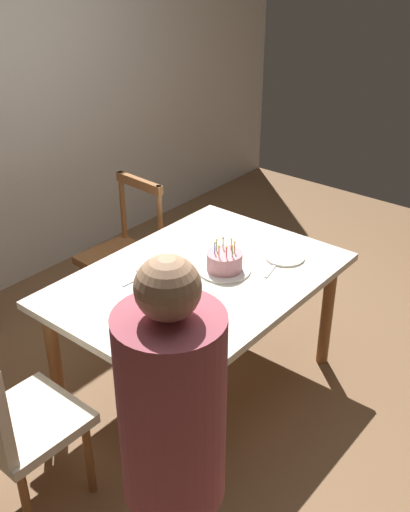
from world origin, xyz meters
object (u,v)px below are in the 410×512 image
object	(u,v)px
plate_near_guest	(285,257)
chair_upholstered	(8,419)
plate_far_side	(156,266)
dining_table	(199,290)
birthday_cake	(224,263)
person_celebrant	(174,456)
plate_near_celebrant	(181,328)
chair_spindle_back	(124,256)

from	to	relation	value
plate_near_guest	chair_upholstered	world-z (taller)	chair_upholstered
plate_far_side	plate_near_guest	xyz separation A→B (m)	(0.53, -0.48, 0.00)
dining_table	plate_far_side	size ratio (longest dim) A/B	6.86
birthday_cake	plate_far_side	bearing A→B (deg)	123.29
birthday_cake	person_celebrant	size ratio (longest dim) A/B	0.17
chair_upholstered	person_celebrant	size ratio (longest dim) A/B	0.59
plate_near_guest	person_celebrant	size ratio (longest dim) A/B	0.14
dining_table	plate_near_celebrant	world-z (taller)	plate_near_celebrant
plate_near_guest	person_celebrant	world-z (taller)	person_celebrant
chair_upholstered	person_celebrant	distance (m)	1.01
plate_near_celebrant	plate_far_side	distance (m)	0.59
plate_far_side	chair_upholstered	bearing A→B (deg)	-172.35
plate_near_celebrant	person_celebrant	xyz separation A→B (m)	(-0.70, -0.59, 0.18)
plate_near_guest	chair_upholstered	bearing A→B (deg)	168.09
birthday_cake	chair_spindle_back	bearing A→B (deg)	82.33
plate_far_side	plate_near_guest	world-z (taller)	same
chair_spindle_back	chair_upholstered	distance (m)	1.59
plate_near_celebrant	plate_far_side	xyz separation A→B (m)	(0.34, 0.48, 0.00)
dining_table	plate_near_guest	bearing A→B (deg)	-27.93
birthday_cake	chair_upholstered	world-z (taller)	chair_upholstered
dining_table	plate_near_guest	size ratio (longest dim) A/B	6.86
dining_table	chair_upholstered	xyz separation A→B (m)	(-1.14, 0.10, -0.12)
dining_table	chair_upholstered	size ratio (longest dim) A/B	1.59
plate_near_celebrant	birthday_cake	bearing A→B (deg)	17.49
dining_table	person_celebrant	xyz separation A→B (m)	(-1.12, -0.83, 0.27)
plate_near_celebrant	chair_spindle_back	xyz separation A→B (m)	(0.67, 1.09, -0.29)
plate_far_side	person_celebrant	size ratio (longest dim) A/B	0.14
plate_near_celebrant	person_celebrant	distance (m)	0.93
chair_spindle_back	person_celebrant	xyz separation A→B (m)	(-1.37, -1.68, 0.46)
birthday_cake	chair_spindle_back	xyz separation A→B (m)	(0.12, 0.92, -0.33)
plate_far_side	chair_spindle_back	size ratio (longest dim) A/B	0.23
dining_table	plate_near_celebrant	size ratio (longest dim) A/B	6.86
plate_near_celebrant	plate_near_guest	bearing A→B (deg)	0.00
dining_table	person_celebrant	world-z (taller)	person_celebrant
plate_near_celebrant	chair_spindle_back	distance (m)	1.31
plate_near_celebrant	chair_upholstered	xyz separation A→B (m)	(-0.73, 0.34, -0.22)
chair_spindle_back	person_celebrant	size ratio (longest dim) A/B	0.59
plate_far_side	person_celebrant	bearing A→B (deg)	-134.28
chair_spindle_back	dining_table	bearing A→B (deg)	-106.45
plate_far_side	plate_near_celebrant	bearing A→B (deg)	-125.27
plate_near_guest	chair_spindle_back	bearing A→B (deg)	100.45
dining_table	plate_near_celebrant	bearing A→B (deg)	-149.95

